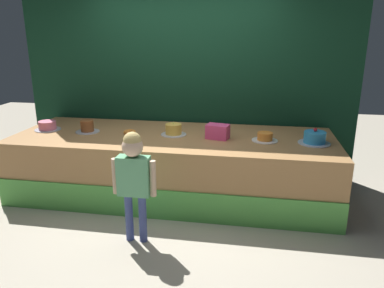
% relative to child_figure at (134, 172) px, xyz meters
% --- Properties ---
extents(ground_plane, '(12.00, 12.00, 0.00)m').
position_rel_child_figure_xyz_m(ground_plane, '(0.12, 0.46, -0.71)').
color(ground_plane, '#BCB29E').
extents(stage_platform, '(3.83, 1.39, 0.76)m').
position_rel_child_figure_xyz_m(stage_platform, '(0.12, 1.14, -0.33)').
color(stage_platform, '#B27F4C').
rests_on(stage_platform, ground_plane).
extents(curtain_backdrop, '(4.54, 0.08, 3.18)m').
position_rel_child_figure_xyz_m(curtain_backdrop, '(0.12, 1.93, 0.88)').
color(curtain_backdrop, '#113823').
rests_on(curtain_backdrop, ground_plane).
extents(child_figure, '(0.42, 0.19, 1.10)m').
position_rel_child_figure_xyz_m(child_figure, '(0.00, 0.00, 0.00)').
color(child_figure, '#3F4C8C').
rests_on(child_figure, ground_plane).
extents(pink_box, '(0.28, 0.22, 0.17)m').
position_rel_child_figure_xyz_m(pink_box, '(0.66, 1.09, 0.13)').
color(pink_box, '#F94C8E').
rests_on(pink_box, stage_platform).
extents(donut, '(0.15, 0.15, 0.04)m').
position_rel_child_figure_xyz_m(donut, '(-0.42, 1.12, 0.07)').
color(donut, orange).
rests_on(donut, stage_platform).
extents(cake_far_left, '(0.32, 0.32, 0.11)m').
position_rel_child_figure_xyz_m(cake_far_left, '(-1.51, 1.12, 0.10)').
color(cake_far_left, silver).
rests_on(cake_far_left, stage_platform).
extents(cake_left, '(0.29, 0.29, 0.15)m').
position_rel_child_figure_xyz_m(cake_left, '(-0.96, 1.11, 0.11)').
color(cake_left, silver).
rests_on(cake_left, stage_platform).
extents(cake_center, '(0.31, 0.31, 0.17)m').
position_rel_child_figure_xyz_m(cake_center, '(0.12, 1.16, 0.11)').
color(cake_center, silver).
rests_on(cake_center, stage_platform).
extents(cake_right, '(0.30, 0.30, 0.10)m').
position_rel_child_figure_xyz_m(cake_right, '(1.21, 1.09, 0.09)').
color(cake_right, white).
rests_on(cake_right, stage_platform).
extents(cake_far_right, '(0.35, 0.35, 0.18)m').
position_rel_child_figure_xyz_m(cake_far_right, '(1.75, 1.07, 0.11)').
color(cake_far_right, silver).
rests_on(cake_far_right, stage_platform).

